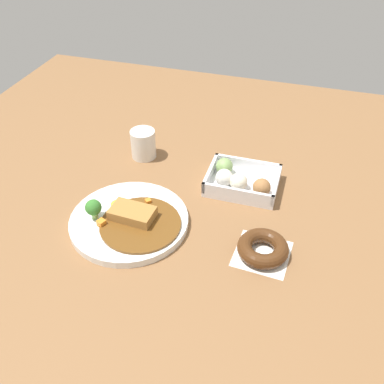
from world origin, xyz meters
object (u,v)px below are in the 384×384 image
curry_plate (129,220)px  chocolate_ring_donut (263,249)px  donut_box (240,181)px  coffee_mug (143,144)px

curry_plate → chocolate_ring_donut: bearing=-0.6°
donut_box → chocolate_ring_donut: bearing=-66.0°
curry_plate → chocolate_ring_donut: 0.31m
donut_box → coffee_mug: 0.30m
curry_plate → chocolate_ring_donut: (0.31, -0.00, 0.00)m
chocolate_ring_donut → curry_plate: bearing=179.4°
donut_box → coffee_mug: coffee_mug is taller
curry_plate → coffee_mug: coffee_mug is taller
chocolate_ring_donut → coffee_mug: coffee_mug is taller
donut_box → chocolate_ring_donut: size_ratio=1.46×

